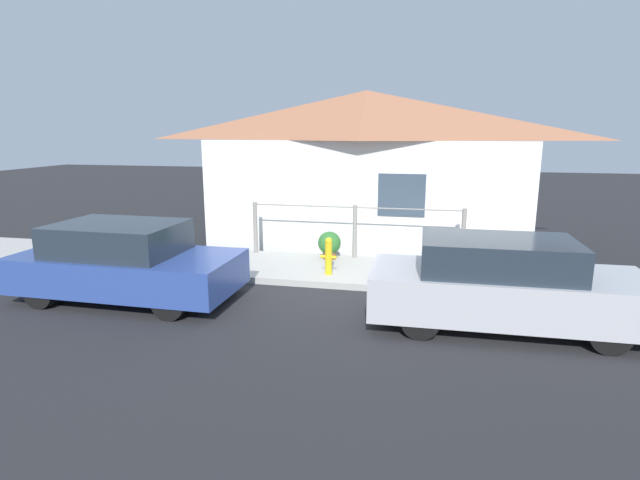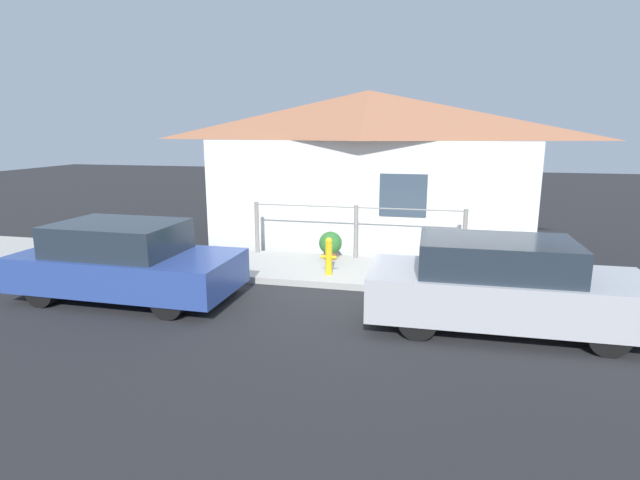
# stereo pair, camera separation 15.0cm
# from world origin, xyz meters

# --- Properties ---
(ground_plane) EXTENTS (60.00, 60.00, 0.00)m
(ground_plane) POSITION_xyz_m (0.00, 0.00, 0.00)
(ground_plane) COLOR #262628
(sidewalk) EXTENTS (24.00, 2.18, 0.13)m
(sidewalk) POSITION_xyz_m (0.00, 1.09, 0.07)
(sidewalk) COLOR #B2AFA8
(sidewalk) RESTS_ON ground_plane
(house) EXTENTS (8.39, 2.23, 3.99)m
(house) POSITION_xyz_m (0.00, 3.67, 3.17)
(house) COLOR white
(house) RESTS_ON ground_plane
(fence) EXTENTS (4.90, 0.10, 1.22)m
(fence) POSITION_xyz_m (0.00, 2.03, 0.80)
(fence) COLOR gray
(fence) RESTS_ON sidewalk
(car_left) EXTENTS (3.99, 1.85, 1.40)m
(car_left) POSITION_xyz_m (-3.70, -1.32, 0.69)
(car_left) COLOR #2D4793
(car_left) RESTS_ON ground_plane
(car_right) EXTENTS (4.15, 1.65, 1.41)m
(car_right) POSITION_xyz_m (2.80, -1.32, 0.70)
(car_right) COLOR #B7B7BC
(car_right) RESTS_ON ground_plane
(fire_hydrant) EXTENTS (0.33, 0.15, 0.77)m
(fire_hydrant) POSITION_xyz_m (-0.32, 0.55, 0.53)
(fire_hydrant) COLOR yellow
(fire_hydrant) RESTS_ON sidewalk
(potted_plant_near_hydrant) EXTENTS (0.52, 0.52, 0.63)m
(potted_plant_near_hydrant) POSITION_xyz_m (-0.55, 1.81, 0.47)
(potted_plant_near_hydrant) COLOR brown
(potted_plant_near_hydrant) RESTS_ON sidewalk
(potted_plant_by_fence) EXTENTS (0.35, 0.35, 0.50)m
(potted_plant_by_fence) POSITION_xyz_m (-3.88, 1.32, 0.42)
(potted_plant_by_fence) COLOR brown
(potted_plant_by_fence) RESTS_ON sidewalk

